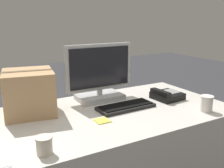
{
  "coord_description": "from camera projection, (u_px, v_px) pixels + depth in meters",
  "views": [
    {
      "loc": [
        -0.76,
        -1.46,
        1.35
      ],
      "look_at": [
        0.15,
        0.13,
        0.87
      ],
      "focal_mm": 42.0,
      "sensor_mm": 36.0,
      "label": 1
    }
  ],
  "objects": [
    {
      "name": "desk_phone",
      "position": [
        167.0,
        95.0,
        2.04
      ],
      "size": [
        0.22,
        0.21,
        0.08
      ],
      "rotation": [
        0.0,
        0.0,
        0.06
      ],
      "color": "black",
      "rests_on": "office_desk"
    },
    {
      "name": "paper_cup_right",
      "position": [
        207.0,
        104.0,
        1.77
      ],
      "size": [
        0.09,
        0.09,
        0.11
      ],
      "color": "white",
      "rests_on": "office_desk"
    },
    {
      "name": "cardboard_box",
      "position": [
        29.0,
        92.0,
        1.71
      ],
      "size": [
        0.36,
        0.37,
        0.29
      ],
      "rotation": [
        0.0,
        0.0,
        -0.17
      ],
      "color": "tan",
      "rests_on": "office_desk"
    },
    {
      "name": "office_desk",
      "position": [
        103.0,
        161.0,
        1.84
      ],
      "size": [
        1.8,
        0.9,
        0.72
      ],
      "color": "beige",
      "rests_on": "ground_plane"
    },
    {
      "name": "keyboard",
      "position": [
        126.0,
        106.0,
        1.84
      ],
      "size": [
        0.41,
        0.17,
        0.03
      ],
      "rotation": [
        0.0,
        0.0,
        0.02
      ],
      "color": "black",
      "rests_on": "office_desk"
    },
    {
      "name": "paper_cup_left",
      "position": [
        44.0,
        145.0,
        1.22
      ],
      "size": [
        0.08,
        0.08,
        0.09
      ],
      "color": "beige",
      "rests_on": "office_desk"
    },
    {
      "name": "sticky_note_pad",
      "position": [
        102.0,
        121.0,
        1.61
      ],
      "size": [
        0.09,
        0.09,
        0.01
      ],
      "color": "#E5DB4C",
      "rests_on": "office_desk"
    },
    {
      "name": "monitor",
      "position": [
        100.0,
        78.0,
        1.99
      ],
      "size": [
        0.54,
        0.22,
        0.43
      ],
      "color": "#B7B7B7",
      "rests_on": "office_desk"
    }
  ]
}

